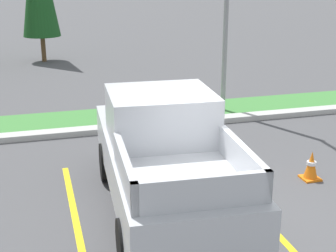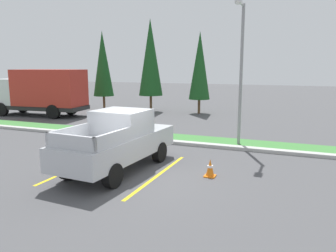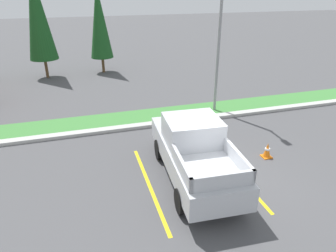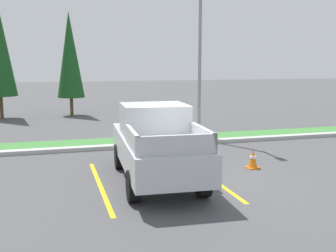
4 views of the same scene
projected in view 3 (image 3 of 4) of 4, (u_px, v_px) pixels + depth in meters
ground_plane at (222, 181)px, 10.29m from camera, size 120.00×120.00×0.00m
parking_line_near at (149, 185)px, 10.07m from camera, size 0.12×4.80×0.01m
parking_line_far at (234, 171)px, 10.88m from camera, size 0.12×4.80×0.01m
curb_strip at (176, 121)px, 14.60m from camera, size 56.00×0.40×0.15m
grass_median at (170, 114)px, 15.57m from camera, size 56.00×1.80×0.06m
pickup_truck_main at (194, 151)px, 10.08m from camera, size 2.21×5.33×2.10m
street_light at (221, 39)px, 14.32m from camera, size 0.24×1.49×6.30m
cypress_tree_left_inner at (37, 13)px, 19.87m from camera, size 1.91×1.91×7.34m
cypress_tree_center at (99, 21)px, 21.46m from camera, size 1.62×1.62×6.24m
traffic_cone at (267, 150)px, 11.62m from camera, size 0.36×0.36×0.60m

